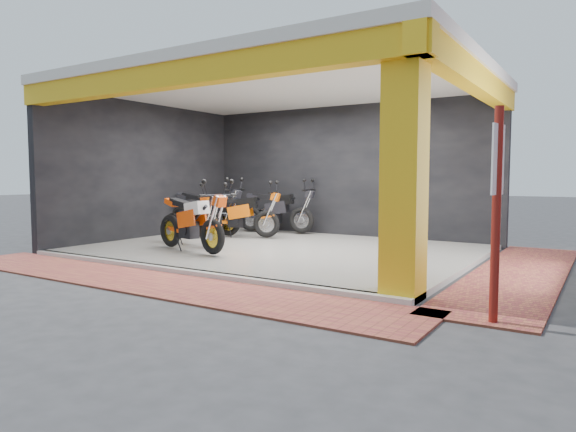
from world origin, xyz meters
name	(u,v)px	position (x,y,z in m)	size (l,w,h in m)	color
ground	(221,266)	(0.00, 0.00, 0.00)	(80.00, 80.00, 0.00)	#2D2D30
showroom_floor	(280,250)	(0.00, 2.00, 0.05)	(8.00, 6.00, 0.10)	silver
showroom_ceiling	(280,84)	(0.00, 2.00, 3.60)	(8.40, 6.40, 0.20)	beige
back_wall	(344,172)	(0.00, 5.10, 1.75)	(8.20, 0.20, 3.50)	black
left_wall	(147,172)	(-4.10, 2.00, 1.75)	(0.20, 6.20, 3.50)	black
corner_column	(404,168)	(3.75, -0.75, 1.75)	(0.50, 0.50, 3.50)	gold
header_beam_front	(179,75)	(0.00, -1.00, 3.30)	(8.40, 0.30, 0.40)	gold
header_beam_right	(475,79)	(4.00, 2.00, 3.30)	(0.30, 6.40, 0.40)	gold
floor_kerb	(182,272)	(0.00, -1.02, 0.05)	(8.00, 0.20, 0.10)	silver
paver_front	(146,282)	(0.00, -1.80, 0.01)	(9.00, 1.40, 0.03)	#984932
paver_right	(519,274)	(4.80, 2.00, 0.01)	(1.40, 7.00, 0.03)	#984932
signpost	(496,206)	(5.00, -1.31, 1.31)	(0.10, 0.33, 2.40)	maroon
moto_hero	(212,219)	(-0.48, 0.34, 0.81)	(2.34, 0.86, 1.43)	#E34509
moto_row_a	(209,217)	(-1.27, 1.14, 0.78)	(2.22, 0.82, 1.36)	black
moto_row_b	(266,211)	(-1.19, 3.20, 0.79)	(2.26, 0.84, 1.38)	#DF5C09
moto_row_c	(228,208)	(-2.23, 2.99, 0.83)	(2.38, 0.88, 1.46)	black
moto_row_d	(302,208)	(-0.94, 4.50, 0.81)	(2.34, 0.87, 1.43)	black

